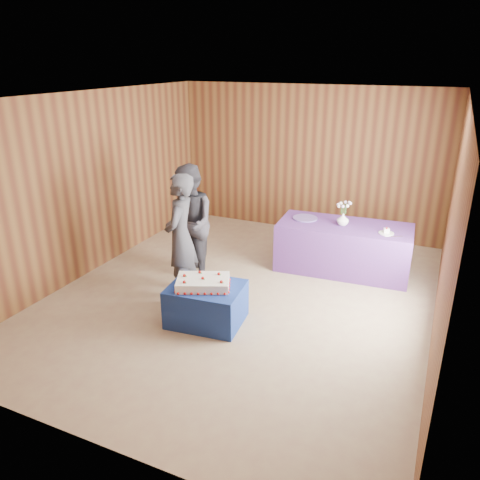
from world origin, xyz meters
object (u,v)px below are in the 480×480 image
Objects in this scene: cake_table at (206,304)px; vase at (343,219)px; guest_left at (180,237)px; sheet_cake at (203,283)px; serving_table at (343,248)px; guest_right at (189,223)px.

vase is at bearing 56.20° from cake_table.
guest_left is (-1.83, -1.71, 0.03)m from vase.
sheet_cake is 2.57m from vase.
cake_table is 0.31m from sheet_cake.
guest_left is (-0.65, 0.52, 0.62)m from cake_table.
guest_right is at bearing -153.33° from serving_table.
vase is 2.50m from guest_left.
cake_table is 0.52× the size of guest_right.
guest_left is at bearing 115.78° from sheet_cake.
vase is at bearing -145.91° from serving_table.
serving_table is at bearing 118.82° from guest_left.
vase reaches higher than sheet_cake.
guest_right is (-0.81, 1.08, 0.31)m from sheet_cake.
cake_table is 0.52× the size of guest_left.
cake_table is at bearing -122.05° from serving_table.
serving_table is at bearing 55.77° from cake_table.
guest_right is (-2.00, -1.17, 0.02)m from vase.
guest_right reaches higher than sheet_cake.
guest_left is (-1.87, -1.74, 0.50)m from serving_table.
serving_table reaches higher than sheet_cake.
serving_table is 1.15× the size of guest_left.
serving_table is 0.47m from vase.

